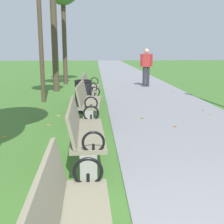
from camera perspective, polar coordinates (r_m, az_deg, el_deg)
paved_walkway at (r=19.84m, az=2.20°, el=7.57°), size 3.11×44.00×0.02m
park_bench_2 at (r=4.11m, az=-5.49°, el=-4.05°), size 0.52×1.61×0.90m
park_bench_3 at (r=6.50m, az=-4.71°, el=2.04°), size 0.54×1.62×0.90m
park_bench_4 at (r=8.87m, az=-4.35°, el=4.79°), size 0.52×1.61×0.90m
pedestrian_walking at (r=12.81m, az=6.72°, el=9.03°), size 0.53×0.27×1.62m
trash_bin at (r=7.68m, az=-5.60°, el=3.13°), size 0.48×0.48×0.84m
scattered_leaves at (r=7.31m, az=-0.52°, el=-0.57°), size 5.45×10.55×0.02m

